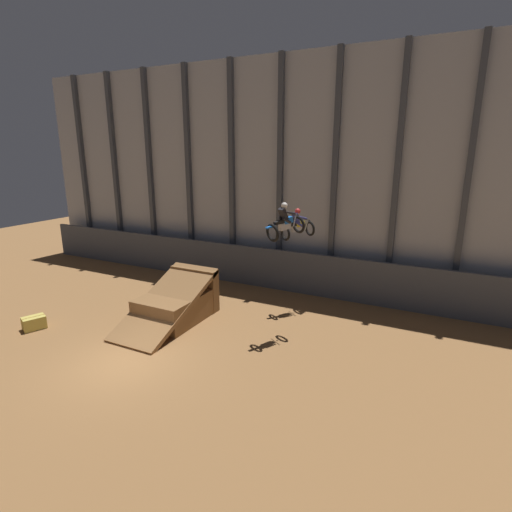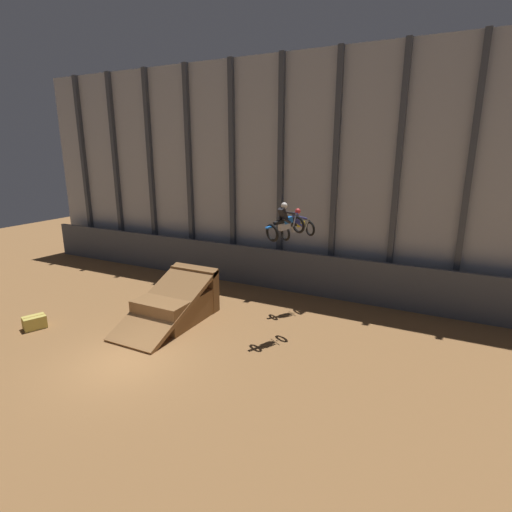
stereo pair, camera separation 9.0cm
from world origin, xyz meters
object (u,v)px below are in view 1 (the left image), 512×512
at_px(dirt_ramp, 178,302).
at_px(rider_bike_left_air, 297,226).
at_px(hay_bale_trackside, 34,323).
at_px(rider_bike_right_air, 285,223).

distance_m(dirt_ramp, rider_bike_left_air, 6.63).
bearing_deg(rider_bike_left_air, dirt_ramp, -106.09).
relative_size(dirt_ramp, hay_bale_trackside, 4.73).
bearing_deg(hay_bale_trackside, rider_bike_right_air, 24.72).
xyz_separation_m(dirt_ramp, rider_bike_right_air, (4.98, 0.74, 4.02)).
relative_size(rider_bike_left_air, hay_bale_trackside, 1.60).
relative_size(dirt_ramp, rider_bike_left_air, 2.95).
xyz_separation_m(rider_bike_right_air, hay_bale_trackside, (-9.90, -4.56, -4.49)).
distance_m(dirt_ramp, hay_bale_trackside, 6.24).
bearing_deg(dirt_ramp, rider_bike_left_air, 38.96).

